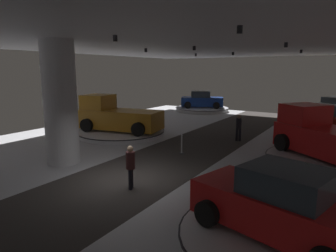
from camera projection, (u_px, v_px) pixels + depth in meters
ground at (125, 180)px, 11.75m from camera, size 24.00×44.00×0.06m
ceiling_with_spotlights at (121, 32)px, 10.73m from camera, size 24.00×44.00×0.39m
column_left at (60, 103)px, 13.39m from camera, size 1.47×1.47×5.50m
display_platform_mid_left at (121, 132)px, 19.80m from camera, size 5.68×5.68×0.28m
pickup_truck_mid_left at (117, 116)px, 19.72m from camera, size 5.59×3.40×2.30m
display_platform_mid_right at (330, 160)px, 13.80m from camera, size 5.68×5.68×0.22m
pickup_truck_mid_right at (326, 137)px, 13.91m from camera, size 5.49×4.89×2.30m
display_platform_far_right at (319, 133)px, 19.25m from camera, size 5.52×5.52×0.37m
display_car_far_right at (321, 119)px, 19.05m from camera, size 4.46×3.93×1.71m
display_platform_near_right at (277, 237)px, 7.42m from camera, size 4.91×4.91×0.24m
display_car_near_right at (281, 205)px, 7.24m from camera, size 4.52×3.04×1.71m
display_platform_deep_left at (202, 109)px, 31.16m from camera, size 5.46×5.46×0.38m
display_car_deep_left at (202, 100)px, 30.99m from camera, size 4.57×3.50×1.71m
visitor_walking_near at (131, 165)px, 10.63m from camera, size 0.32×0.32×1.59m
visitor_walking_far at (239, 126)px, 17.92m from camera, size 0.32×0.32×1.59m
stanchion_a at (182, 146)px, 15.28m from camera, size 0.28×0.28×1.01m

